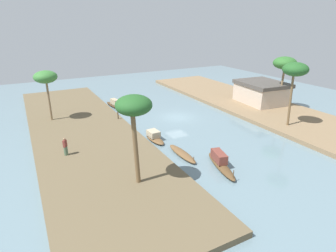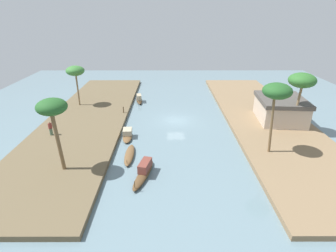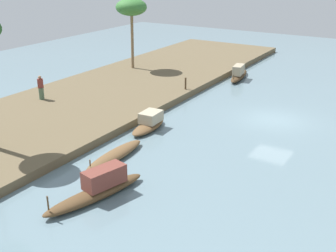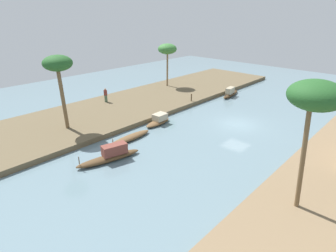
% 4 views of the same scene
% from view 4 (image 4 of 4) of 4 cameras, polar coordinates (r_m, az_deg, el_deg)
% --- Properties ---
extents(river_water, '(68.48, 68.48, 0.00)m').
position_cam_4_polar(river_water, '(30.28, 14.12, 0.38)').
color(river_water, slate).
rests_on(river_water, ground).
extents(riverbank_left, '(43.29, 10.93, 0.50)m').
position_cam_4_polar(riverbank_left, '(37.45, -2.78, 5.74)').
color(riverbank_left, brown).
rests_on(riverbank_left, ground).
extents(sampan_with_red_awning, '(4.68, 1.63, 1.29)m').
position_cam_4_polar(sampan_with_red_awning, '(39.98, 12.71, 6.61)').
color(sampan_with_red_awning, '#47331E').
rests_on(sampan_with_red_awning, river_water).
extents(sampan_near_left_bank, '(3.39, 1.31, 1.10)m').
position_cam_4_polar(sampan_near_left_bank, '(29.23, -1.92, 1.18)').
color(sampan_near_left_bank, brown).
rests_on(sampan_near_left_bank, river_water).
extents(sampan_with_tall_canopy, '(5.32, 2.19, 1.32)m').
position_cam_4_polar(sampan_with_tall_canopy, '(22.65, -11.67, -5.87)').
color(sampan_with_tall_canopy, brown).
rests_on(sampan_with_tall_canopy, river_water).
extents(sampan_open_hull, '(4.56, 1.00, 0.77)m').
position_cam_4_polar(sampan_open_hull, '(25.98, -7.69, -2.35)').
color(sampan_open_hull, brown).
rests_on(sampan_open_hull, river_water).
extents(person_on_near_bank, '(0.50, 0.50, 1.74)m').
position_cam_4_polar(person_on_near_bank, '(35.67, -12.66, 6.02)').
color(person_on_near_bank, '#4C664C').
rests_on(person_on_near_bank, riverbank_left).
extents(mooring_post, '(0.14, 0.14, 0.92)m').
position_cam_4_polar(mooring_post, '(35.36, 4.82, 5.86)').
color(mooring_post, '#4C3823').
rests_on(mooring_post, riverbank_left).
extents(palm_tree_left_near, '(2.75, 2.75, 6.22)m').
position_cam_4_polar(palm_tree_left_near, '(41.85, -0.14, 15.44)').
color(palm_tree_left_near, '#7F6647').
rests_on(palm_tree_left_near, riverbank_left).
extents(palm_tree_left_far, '(2.64, 2.64, 6.99)m').
position_cam_4_polar(palm_tree_left_far, '(27.39, -21.67, 11.46)').
color(palm_tree_left_far, brown).
rests_on(palm_tree_left_far, riverbank_left).
extents(palm_tree_right_short, '(2.84, 2.84, 7.48)m').
position_cam_4_polar(palm_tree_right_short, '(15.85, 28.08, 5.19)').
color(palm_tree_right_short, brown).
rests_on(palm_tree_right_short, riverbank_right).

